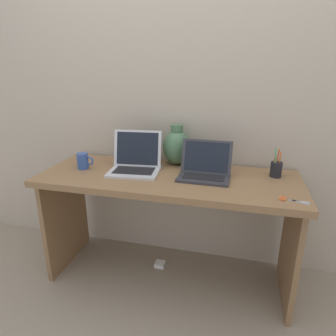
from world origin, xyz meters
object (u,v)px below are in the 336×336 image
at_px(green_vase, 177,147).
at_px(scissors, 288,200).
at_px(power_brick, 160,264).
at_px(laptop_left, 136,161).
at_px(laptop_right, 205,168).
at_px(pen_cup, 276,169).
at_px(coffee_mug, 83,161).

height_order(green_vase, scissors, green_vase).
bearing_deg(scissors, power_brick, 159.69).
relative_size(laptop_left, power_brick, 4.82).
bearing_deg(laptop_right, pen_cup, 14.28).
xyz_separation_m(green_vase, pen_cup, (0.64, -0.10, -0.07)).
distance_m(pen_cup, scissors, 0.35).
distance_m(laptop_left, scissors, 0.94).
bearing_deg(green_vase, pen_cup, -8.49).
distance_m(laptop_right, scissors, 0.52).
bearing_deg(coffee_mug, scissors, -8.57).
height_order(laptop_right, green_vase, green_vase).
distance_m(coffee_mug, power_brick, 0.93).
bearing_deg(pen_cup, laptop_left, -173.63).
bearing_deg(scissors, laptop_right, 152.83).
distance_m(laptop_left, power_brick, 0.81).
bearing_deg(power_brick, pen_cup, 4.63).
xyz_separation_m(laptop_left, laptop_right, (0.45, -0.01, -0.01)).
xyz_separation_m(scissors, power_brick, (-0.76, 0.28, -0.74)).
height_order(laptop_left, coffee_mug, laptop_left).
distance_m(green_vase, coffee_mug, 0.63).
height_order(coffee_mug, pen_cup, pen_cup).
bearing_deg(power_brick, laptop_left, -165.02).
relative_size(laptop_right, scissors, 2.11).
distance_m(green_vase, pen_cup, 0.65).
bearing_deg(pen_cup, green_vase, 171.51).
relative_size(green_vase, pen_cup, 1.52).
xyz_separation_m(pen_cup, scissors, (0.04, -0.34, -0.05)).
bearing_deg(laptop_right, power_brick, 171.06).
xyz_separation_m(laptop_left, scissors, (0.91, -0.24, -0.06)).
height_order(coffee_mug, scissors, coffee_mug).
bearing_deg(coffee_mug, power_brick, 10.73).
relative_size(pen_cup, scissors, 1.23).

